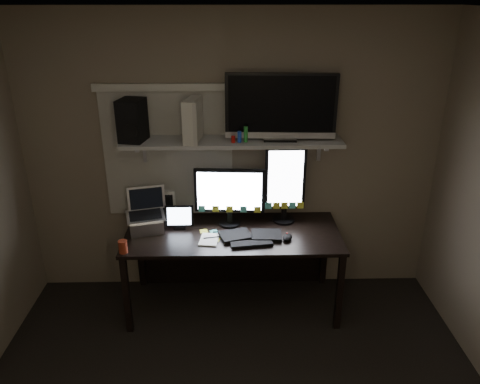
{
  "coord_description": "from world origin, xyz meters",
  "views": [
    {
      "loc": [
        -0.02,
        -2.05,
        2.59
      ],
      "look_at": [
        0.06,
        1.25,
        1.17
      ],
      "focal_mm": 35.0,
      "sensor_mm": 36.0,
      "label": 1
    }
  ],
  "objects_px": {
    "mouse": "(287,237)",
    "tv": "(281,107)",
    "keyboard": "(251,236)",
    "speaker": "(132,120)",
    "desk": "(233,243)",
    "monitor_portrait": "(285,184)",
    "game_console": "(193,120)",
    "laptop": "(145,212)",
    "monitor_landscape": "(230,197)",
    "cup": "(123,247)",
    "tablet": "(179,217)"
  },
  "relations": [
    {
      "from": "mouse",
      "to": "tv",
      "type": "distance_m",
      "value": 1.05
    },
    {
      "from": "keyboard",
      "to": "speaker",
      "type": "distance_m",
      "value": 1.33
    },
    {
      "from": "desk",
      "to": "tv",
      "type": "height_order",
      "value": "tv"
    },
    {
      "from": "monitor_portrait",
      "to": "keyboard",
      "type": "distance_m",
      "value": 0.54
    },
    {
      "from": "game_console",
      "to": "desk",
      "type": "bearing_deg",
      "value": 3.43
    },
    {
      "from": "laptop",
      "to": "tv",
      "type": "height_order",
      "value": "tv"
    },
    {
      "from": "tv",
      "to": "game_console",
      "type": "xyz_separation_m",
      "value": [
        -0.7,
        -0.02,
        -0.09
      ]
    },
    {
      "from": "tv",
      "to": "mouse",
      "type": "bearing_deg",
      "value": -77.83
    },
    {
      "from": "desk",
      "to": "mouse",
      "type": "bearing_deg",
      "value": -30.07
    },
    {
      "from": "monitor_landscape",
      "to": "cup",
      "type": "bearing_deg",
      "value": -146.84
    },
    {
      "from": "cup",
      "to": "laptop",
      "type": "bearing_deg",
      "value": 70.97
    },
    {
      "from": "monitor_portrait",
      "to": "keyboard",
      "type": "height_order",
      "value": "monitor_portrait"
    },
    {
      "from": "desk",
      "to": "tablet",
      "type": "relative_size",
      "value": 7.55
    },
    {
      "from": "mouse",
      "to": "tv",
      "type": "bearing_deg",
      "value": 116.7
    },
    {
      "from": "desk",
      "to": "tv",
      "type": "bearing_deg",
      "value": 9.93
    },
    {
      "from": "tv",
      "to": "speaker",
      "type": "bearing_deg",
      "value": -177.04
    },
    {
      "from": "desk",
      "to": "keyboard",
      "type": "relative_size",
      "value": 3.5
    },
    {
      "from": "tv",
      "to": "monitor_landscape",
      "type": "bearing_deg",
      "value": -172.1
    },
    {
      "from": "laptop",
      "to": "tv",
      "type": "bearing_deg",
      "value": -7.01
    },
    {
      "from": "monitor_portrait",
      "to": "laptop",
      "type": "relative_size",
      "value": 1.99
    },
    {
      "from": "tablet",
      "to": "desk",
      "type": "bearing_deg",
      "value": 3.32
    },
    {
      "from": "keyboard",
      "to": "game_console",
      "type": "relative_size",
      "value": 1.5
    },
    {
      "from": "monitor_landscape",
      "to": "cup",
      "type": "distance_m",
      "value": 0.97
    },
    {
      "from": "game_console",
      "to": "keyboard",
      "type": "bearing_deg",
      "value": -17.04
    },
    {
      "from": "desk",
      "to": "game_console",
      "type": "xyz_separation_m",
      "value": [
        -0.31,
        0.05,
        1.1
      ]
    },
    {
      "from": "tv",
      "to": "keyboard",
      "type": "bearing_deg",
      "value": -128.12
    },
    {
      "from": "laptop",
      "to": "mouse",
      "type": "bearing_deg",
      "value": -23.12
    },
    {
      "from": "monitor_landscape",
      "to": "cup",
      "type": "xyz_separation_m",
      "value": [
        -0.83,
        -0.46,
        -0.21
      ]
    },
    {
      "from": "keyboard",
      "to": "game_console",
      "type": "distance_m",
      "value": 1.05
    },
    {
      "from": "mouse",
      "to": "tv",
      "type": "xyz_separation_m",
      "value": [
        -0.05,
        0.33,
        1.0
      ]
    },
    {
      "from": "mouse",
      "to": "game_console",
      "type": "xyz_separation_m",
      "value": [
        -0.76,
        0.31,
        0.9
      ]
    },
    {
      "from": "monitor_landscape",
      "to": "speaker",
      "type": "height_order",
      "value": "speaker"
    },
    {
      "from": "mouse",
      "to": "tablet",
      "type": "xyz_separation_m",
      "value": [
        -0.9,
        0.23,
        0.08
      ]
    },
    {
      "from": "monitor_portrait",
      "to": "laptop",
      "type": "distance_m",
      "value": 1.2
    },
    {
      "from": "game_console",
      "to": "speaker",
      "type": "distance_m",
      "value": 0.48
    },
    {
      "from": "monitor_portrait",
      "to": "speaker",
      "type": "relative_size",
      "value": 2.05
    },
    {
      "from": "cup",
      "to": "speaker",
      "type": "xyz_separation_m",
      "value": [
        0.06,
        0.5,
        0.87
      ]
    },
    {
      "from": "laptop",
      "to": "cup",
      "type": "height_order",
      "value": "laptop"
    },
    {
      "from": "laptop",
      "to": "monitor_portrait",
      "type": "bearing_deg",
      "value": -6.6
    },
    {
      "from": "monitor_landscape",
      "to": "game_console",
      "type": "height_order",
      "value": "game_console"
    },
    {
      "from": "keyboard",
      "to": "speaker",
      "type": "xyz_separation_m",
      "value": [
        -0.94,
        0.28,
        0.9
      ]
    },
    {
      "from": "keyboard",
      "to": "speaker",
      "type": "bearing_deg",
      "value": 156.19
    },
    {
      "from": "mouse",
      "to": "tablet",
      "type": "relative_size",
      "value": 0.48
    },
    {
      "from": "tablet",
      "to": "laptop",
      "type": "distance_m",
      "value": 0.29
    },
    {
      "from": "monitor_portrait",
      "to": "monitor_landscape",
      "type": "bearing_deg",
      "value": -174.31
    },
    {
      "from": "monitor_landscape",
      "to": "laptop",
      "type": "relative_size",
      "value": 1.7
    },
    {
      "from": "tv",
      "to": "laptop",
      "type": "bearing_deg",
      "value": -169.72
    },
    {
      "from": "desk",
      "to": "game_console",
      "type": "distance_m",
      "value": 1.14
    },
    {
      "from": "desk",
      "to": "game_console",
      "type": "height_order",
      "value": "game_console"
    },
    {
      "from": "desk",
      "to": "cup",
      "type": "xyz_separation_m",
      "value": [
        -0.85,
        -0.43,
        0.23
      ]
    }
  ]
}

